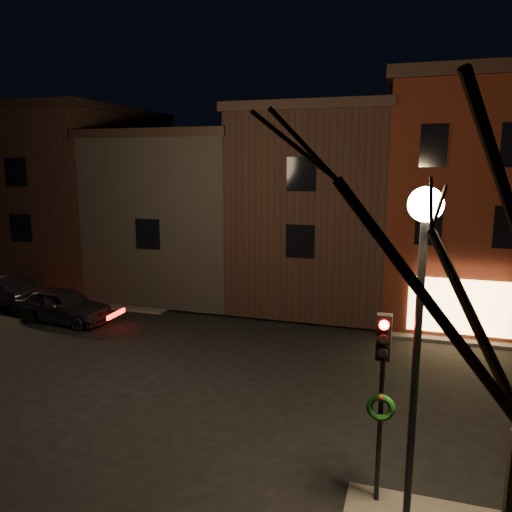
{
  "coord_description": "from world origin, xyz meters",
  "views": [
    {
      "loc": [
        6.01,
        -14.96,
        7.0
      ],
      "look_at": [
        -0.09,
        4.29,
        3.2
      ],
      "focal_mm": 35.0,
      "sensor_mm": 36.0,
      "label": 1
    }
  ],
  "objects": [
    {
      "name": "row_building_b",
      "position": [
        -5.75,
        10.5,
        4.33
      ],
      "size": [
        7.8,
        10.3,
        8.4
      ],
      "color": "black",
      "rests_on": "ground"
    },
    {
      "name": "ground",
      "position": [
        0.0,
        0.0,
        0.0
      ],
      "size": [
        120.0,
        120.0,
        0.0
      ],
      "primitive_type": "plane",
      "color": "black",
      "rests_on": "ground"
    },
    {
      "name": "street_lamp_near",
      "position": [
        6.2,
        -6.0,
        5.18
      ],
      "size": [
        0.6,
        0.6,
        6.48
      ],
      "color": "black",
      "rests_on": "sidewalk_near_right"
    },
    {
      "name": "row_building_c",
      "position": [
        -13.0,
        10.5,
        5.08
      ],
      "size": [
        7.3,
        10.3,
        9.9
      ],
      "color": "black",
      "rests_on": "ground"
    },
    {
      "name": "corner_building",
      "position": [
        8.0,
        9.47,
        5.4
      ],
      "size": [
        6.5,
        8.5,
        10.5
      ],
      "color": "#4A180D",
      "rests_on": "ground"
    },
    {
      "name": "sidewalk_far_left",
      "position": [
        -20.0,
        20.0,
        0.06
      ],
      "size": [
        30.0,
        30.0,
        0.12
      ],
      "primitive_type": "cube",
      "color": "#2D2B28",
      "rests_on": "ground"
    },
    {
      "name": "parked_car_a",
      "position": [
        -8.61,
        2.81,
        0.77
      ],
      "size": [
        4.66,
        2.19,
        1.54
      ],
      "primitive_type": "imported",
      "rotation": [
        0.0,
        0.0,
        1.49
      ],
      "color": "black",
      "rests_on": "ground"
    },
    {
      "name": "row_building_a",
      "position": [
        1.5,
        10.5,
        4.83
      ],
      "size": [
        7.3,
        10.3,
        9.4
      ],
      "color": "black",
      "rests_on": "ground"
    },
    {
      "name": "traffic_signal",
      "position": [
        5.6,
        -5.51,
        2.81
      ],
      "size": [
        0.58,
        0.38,
        4.05
      ],
      "color": "black",
      "rests_on": "sidewalk_near_right"
    },
    {
      "name": "parked_car_b",
      "position": [
        -12.79,
        4.09,
        0.71
      ],
      "size": [
        4.51,
        2.1,
        1.43
      ],
      "primitive_type": "imported",
      "rotation": [
        0.0,
        0.0,
        1.43
      ],
      "color": "black",
      "rests_on": "ground"
    }
  ]
}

